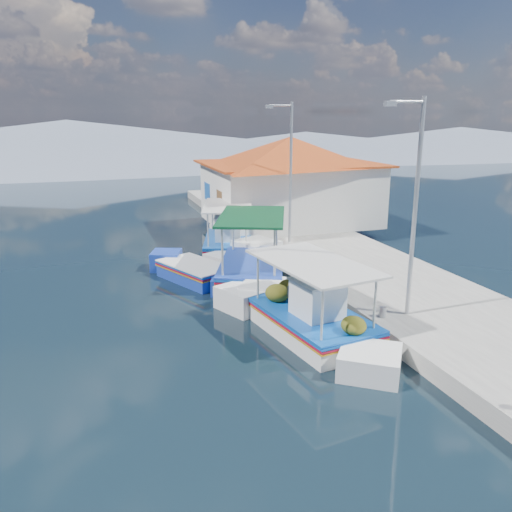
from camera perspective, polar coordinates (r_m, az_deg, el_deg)
name	(u,v)px	position (r m, az deg, el deg)	size (l,w,h in m)	color
ground	(282,389)	(12.35, 2.89, -14.22)	(160.00, 160.00, 0.00)	black
quay	(373,277)	(19.67, 12.65, -2.27)	(5.00, 44.00, 0.50)	#B0AFA5
bollards	(331,278)	(17.94, 8.17, -2.43)	(0.20, 17.20, 0.30)	#A5A8AD
main_caique	(310,319)	(14.97, 5.95, -6.81)	(2.82, 7.18, 2.39)	white
caique_green_canopy	(250,271)	(19.33, -0.62, -1.68)	(4.01, 6.96, 2.80)	white
caique_blue_hull	(196,273)	(19.77, -6.56, -1.87)	(2.98, 4.92, 0.96)	#1C3CA9
caique_far	(228,243)	(23.36, -3.08, 1.40)	(3.34, 6.61, 2.42)	white
harbor_building	(290,179)	(27.17, 3.71, 8.36)	(10.49, 10.49, 4.40)	white
lamp_post_near	(413,198)	(14.84, 16.72, 6.05)	(1.21, 0.14, 6.00)	#A5A8AD
lamp_post_far	(289,166)	(22.73, 3.58, 9.72)	(1.21, 0.14, 6.00)	#A5A8AD
mountain_ridge	(168,146)	(66.93, -9.58, 11.75)	(171.40, 96.00, 5.50)	slate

